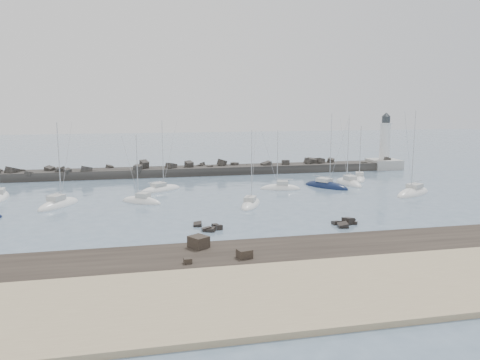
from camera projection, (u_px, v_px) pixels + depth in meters
name	position (u px, v px, depth m)	size (l,w,h in m)	color
ground	(228.00, 211.00, 70.23)	(400.00, 400.00, 0.00)	slate
sand_strip	(300.00, 295.00, 39.38)	(140.00, 14.00, 1.00)	tan
rock_shelf	(268.00, 257.00, 49.04)	(140.00, 12.00, 2.00)	black
rock_cluster_near	(209.00, 229.00, 60.06)	(3.58, 4.40, 1.33)	black
rock_cluster_far	(346.00, 224.00, 62.17)	(3.55, 3.49, 1.66)	black
breakwater	(161.00, 174.00, 105.12)	(115.00, 7.02, 5.12)	#282624
lighthouse	(384.00, 156.00, 116.33)	(7.00, 7.00, 14.60)	#A6A6A1
sailboat_1	(0.00, 198.00, 79.66)	(3.49, 9.05, 14.07)	white
sailboat_3	(59.00, 205.00, 73.59)	(6.94, 9.09, 14.26)	white
sailboat_4	(161.00, 190.00, 86.87)	(8.95, 7.38, 14.02)	white
sailboat_5	(141.00, 202.00, 76.28)	(7.35, 6.38, 12.00)	white
sailboat_6	(251.00, 205.00, 74.07)	(5.78, 8.44, 12.85)	white
sailboat_7	(326.00, 186.00, 90.49)	(7.75, 9.82, 15.26)	#0E193A
sailboat_8	(280.00, 189.00, 88.15)	(7.88, 4.10, 12.08)	white
sailboat_9	(349.00, 184.00, 93.67)	(3.41, 9.09, 14.23)	white
sailboat_10	(413.00, 194.00, 83.34)	(10.29, 8.10, 16.02)	white
sailboat_11	(359.00, 179.00, 99.20)	(5.42, 8.06, 12.46)	white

